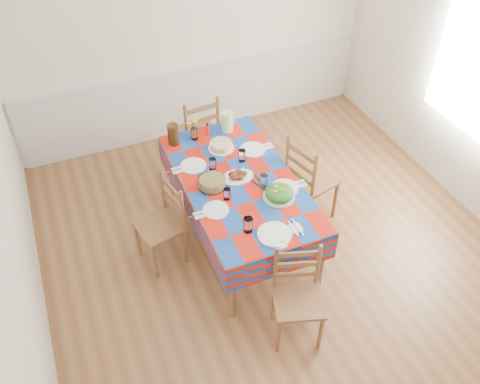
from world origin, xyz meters
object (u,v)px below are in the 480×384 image
at_px(dining_table, 239,186).
at_px(chair_near, 298,297).
at_px(green_pitcher, 227,121).
at_px(chair_left, 163,224).
at_px(chair_far, 198,133).
at_px(chair_right, 309,181).
at_px(meat_platter, 238,176).
at_px(tea_pitcher, 173,134).

xyz_separation_m(dining_table, chair_near, (0.01, -1.24, -0.22)).
bearing_deg(green_pitcher, chair_left, -140.85).
bearing_deg(dining_table, chair_near, -89.38).
distance_m(green_pitcher, chair_far, 0.60).
height_order(green_pitcher, chair_right, chair_right).
bearing_deg(dining_table, meat_platter, 88.22).
bearing_deg(chair_right, dining_table, 74.01).
distance_m(dining_table, chair_far, 1.24).
distance_m(dining_table, meat_platter, 0.11).
bearing_deg(chair_left, green_pitcher, 115.91).
xyz_separation_m(dining_table, green_pitcher, (0.20, 0.81, 0.20)).
bearing_deg(dining_table, green_pitcher, 76.03).
relative_size(meat_platter, chair_near, 0.34).
distance_m(green_pitcher, tea_pitcher, 0.60).
bearing_deg(chair_near, dining_table, 108.69).
bearing_deg(tea_pitcher, green_pitcher, 1.20).
height_order(green_pitcher, chair_left, green_pitcher).
bearing_deg(green_pitcher, chair_far, 115.34).
bearing_deg(chair_far, chair_near, 86.09).
distance_m(chair_near, chair_far, 2.46).
relative_size(dining_table, chair_right, 1.91).
height_order(tea_pitcher, chair_left, tea_pitcher).
height_order(chair_far, chair_right, chair_right).
height_order(dining_table, chair_left, chair_left).
xyz_separation_m(tea_pitcher, chair_left, (-0.38, -0.79, -0.42)).
relative_size(meat_platter, tea_pitcher, 1.37).
xyz_separation_m(tea_pitcher, chair_far, (0.40, 0.43, -0.38)).
bearing_deg(meat_platter, green_pitcher, 75.52).
bearing_deg(chair_right, green_pitcher, 19.92).
distance_m(chair_left, chair_right, 1.56).
relative_size(tea_pitcher, chair_right, 0.22).
xyz_separation_m(green_pitcher, chair_near, (-0.19, -2.05, -0.42)).
xyz_separation_m(green_pitcher, tea_pitcher, (-0.60, -0.01, 0.00)).
distance_m(meat_platter, green_pitcher, 0.81).
bearing_deg(chair_far, green_pitcher, 111.20).
xyz_separation_m(chair_far, chair_left, (-0.79, -1.22, -0.04)).
bearing_deg(chair_right, meat_platter, 71.49).
height_order(tea_pitcher, chair_near, tea_pitcher).
relative_size(dining_table, green_pitcher, 8.77).
bearing_deg(chair_right, chair_far, 16.87).
distance_m(green_pitcher, chair_near, 2.10).
xyz_separation_m(meat_platter, chair_left, (-0.78, -0.02, -0.33)).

